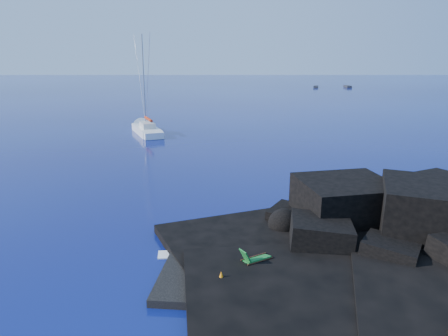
% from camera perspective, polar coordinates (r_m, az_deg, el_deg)
% --- Properties ---
extents(ground, '(400.00, 400.00, 0.00)m').
position_cam_1_polar(ground, '(20.37, -8.98, -14.55)').
color(ground, '#04043C').
rests_on(ground, ground).
extents(headland, '(24.00, 24.00, 3.60)m').
position_cam_1_polar(headland, '(24.92, 23.80, -10.02)').
color(headland, black).
rests_on(headland, ground).
extents(beach, '(9.08, 6.86, 0.70)m').
position_cam_1_polar(beach, '(20.65, 4.06, -13.97)').
color(beach, black).
rests_on(beach, ground).
extents(surf_foam, '(10.00, 8.00, 0.06)m').
position_cam_1_polar(surf_foam, '(24.72, 4.44, -8.95)').
color(surf_foam, white).
rests_on(surf_foam, ground).
extents(sailboat, '(6.57, 11.90, 12.38)m').
position_cam_1_polar(sailboat, '(56.96, -10.04, 4.45)').
color(sailboat, white).
rests_on(sailboat, ground).
extents(deck_chair, '(1.62, 1.34, 1.03)m').
position_cam_1_polar(deck_chair, '(20.66, 4.33, -11.25)').
color(deck_chair, '#176726').
rests_on(deck_chair, beach).
extents(towel, '(2.31, 1.78, 0.06)m').
position_cam_1_polar(towel, '(20.40, 7.84, -13.24)').
color(towel, white).
rests_on(towel, beach).
extents(sunbather, '(1.78, 1.13, 0.23)m').
position_cam_1_polar(sunbather, '(20.34, 7.86, -12.88)').
color(sunbather, tan).
rests_on(sunbather, towel).
extents(marker_cone, '(0.38, 0.38, 0.55)m').
position_cam_1_polar(marker_cone, '(19.26, -0.36, -14.06)').
color(marker_cone, orange).
rests_on(marker_cone, beach).
extents(distant_boat_a, '(2.25, 4.25, 0.54)m').
position_cam_1_polar(distant_boat_a, '(137.66, 11.91, 10.24)').
color(distant_boat_a, black).
rests_on(distant_boat_a, ground).
extents(distant_boat_b, '(1.46, 4.58, 0.61)m').
position_cam_1_polar(distant_boat_b, '(140.47, 15.84, 10.08)').
color(distant_boat_b, '#26262B').
rests_on(distant_boat_b, ground).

